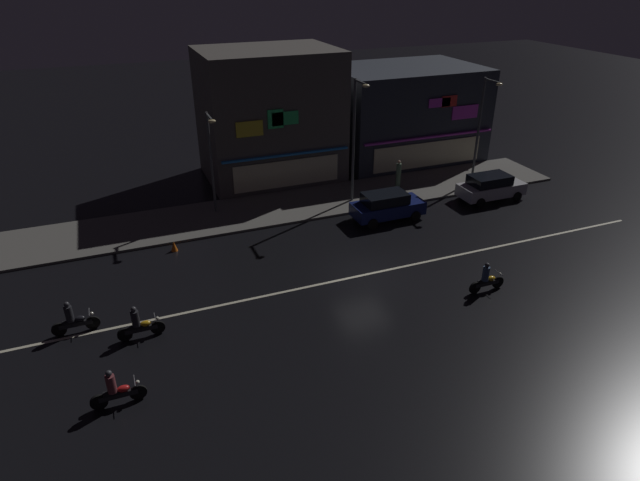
% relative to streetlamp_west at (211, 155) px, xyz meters
% --- Properties ---
extents(ground_plane, '(140.00, 140.00, 0.00)m').
position_rel_streetlamp_west_xyz_m(ground_plane, '(5.19, -9.82, -3.80)').
color(ground_plane, black).
extents(lane_divider_stripe, '(34.19, 0.16, 0.01)m').
position_rel_streetlamp_west_xyz_m(lane_divider_stripe, '(5.19, -9.82, -3.80)').
color(lane_divider_stripe, beige).
rests_on(lane_divider_stripe, ground).
extents(sidewalk_far, '(35.99, 4.87, 0.14)m').
position_rel_streetlamp_west_xyz_m(sidewalk_far, '(5.19, -0.54, -3.73)').
color(sidewalk_far, '#5B5954').
rests_on(sidewalk_far, ground).
extents(storefront_left_block, '(9.05, 7.07, 8.75)m').
position_rel_streetlamp_west_xyz_m(storefront_left_block, '(5.19, 5.36, 0.56)').
color(storefront_left_block, '#56514C').
rests_on(storefront_left_block, ground).
extents(storefront_center_block, '(10.96, 8.02, 6.87)m').
position_rel_streetlamp_west_xyz_m(storefront_center_block, '(15.99, 5.83, -0.37)').
color(storefront_center_block, '#2D333D').
rests_on(storefront_center_block, ground).
extents(streetlamp_west, '(0.44, 1.64, 6.09)m').
position_rel_streetlamp_west_xyz_m(streetlamp_west, '(0.00, 0.00, 0.00)').
color(streetlamp_west, '#47494C').
rests_on(streetlamp_west, sidewalk_far).
extents(streetlamp_mid, '(0.44, 1.64, 7.63)m').
position_rel_streetlamp_west_xyz_m(streetlamp_mid, '(8.49, -1.47, 0.80)').
color(streetlamp_mid, '#47494C').
rests_on(streetlamp_mid, sidewalk_far).
extents(streetlamp_east, '(0.44, 1.64, 7.10)m').
position_rel_streetlamp_west_xyz_m(streetlamp_east, '(17.53, -1.70, 0.53)').
color(streetlamp_east, '#47494C').
rests_on(streetlamp_east, sidewalk_far).
extents(pedestrian_on_sidewalk, '(0.33, 0.33, 1.95)m').
position_rel_streetlamp_west_xyz_m(pedestrian_on_sidewalk, '(12.21, -0.56, -2.74)').
color(pedestrian_on_sidewalk, '#4C664C').
rests_on(pedestrian_on_sidewalk, sidewalk_far).
extents(parked_car_near_kerb, '(4.30, 1.98, 1.67)m').
position_rel_streetlamp_west_xyz_m(parked_car_near_kerb, '(16.97, -4.18, -2.93)').
color(parked_car_near_kerb, silver).
rests_on(parked_car_near_kerb, ground).
extents(parked_car_trailing, '(4.30, 1.98, 1.67)m').
position_rel_streetlamp_west_xyz_m(parked_car_trailing, '(9.32, -4.39, -2.93)').
color(parked_car_trailing, navy).
rests_on(parked_car_trailing, ground).
extents(motorcycle_lead, '(1.90, 0.60, 1.52)m').
position_rel_streetlamp_west_xyz_m(motorcycle_lead, '(-6.60, -14.53, -3.17)').
color(motorcycle_lead, black).
rests_on(motorcycle_lead, ground).
extents(motorcycle_following, '(1.90, 0.60, 1.52)m').
position_rel_streetlamp_west_xyz_m(motorcycle_following, '(9.86, -13.22, -3.17)').
color(motorcycle_following, black).
rests_on(motorcycle_following, ground).
extents(motorcycle_opposite_lane, '(1.90, 0.60, 1.52)m').
position_rel_streetlamp_west_xyz_m(motorcycle_opposite_lane, '(-5.50, -10.89, -3.17)').
color(motorcycle_opposite_lane, black).
rests_on(motorcycle_opposite_lane, ground).
extents(motorcycle_trailing_far, '(1.90, 0.60, 1.52)m').
position_rel_streetlamp_west_xyz_m(motorcycle_trailing_far, '(-7.99, -9.53, -3.17)').
color(motorcycle_trailing_far, black).
rests_on(motorcycle_trailing_far, ground).
extents(traffic_cone, '(0.36, 0.36, 0.55)m').
position_rel_streetlamp_west_xyz_m(traffic_cone, '(-3.10, -3.77, -3.53)').
color(traffic_cone, orange).
rests_on(traffic_cone, ground).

